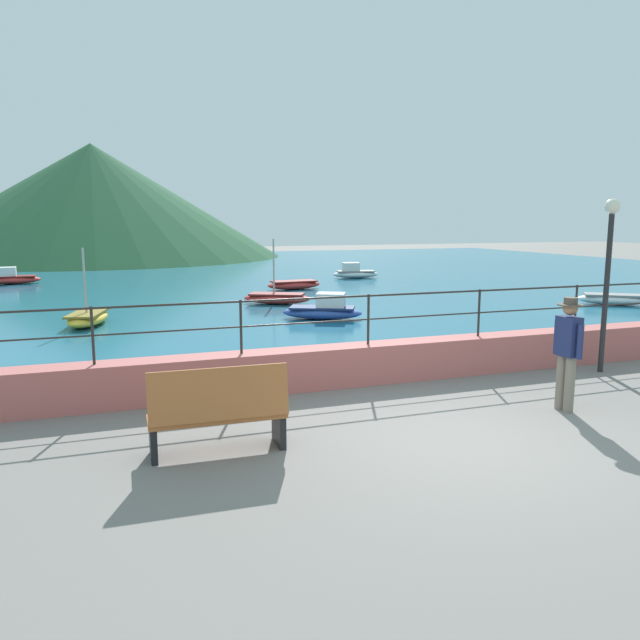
% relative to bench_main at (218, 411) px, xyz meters
% --- Properties ---
extents(ground_plane, '(120.00, 120.00, 0.00)m').
position_rel_bench_main_xyz_m(ground_plane, '(3.15, -0.68, -0.56)').
color(ground_plane, slate).
extents(promenade_wall, '(20.00, 0.56, 0.70)m').
position_rel_bench_main_xyz_m(promenade_wall, '(3.15, 2.52, -0.21)').
color(promenade_wall, '#BC605B').
rests_on(promenade_wall, ground).
extents(railing, '(18.44, 0.04, 0.90)m').
position_rel_bench_main_xyz_m(railing, '(3.15, 2.52, 0.78)').
color(railing, '#282623').
rests_on(railing, promenade_wall).
extents(lake_water, '(64.00, 44.32, 0.06)m').
position_rel_bench_main_xyz_m(lake_water, '(3.15, 25.16, -0.53)').
color(lake_water, '#236B89').
rests_on(lake_water, ground).
extents(hill_main, '(28.59, 28.59, 8.64)m').
position_rel_bench_main_xyz_m(hill_main, '(-1.51, 43.62, 3.76)').
color(hill_main, '#1E4C2D').
rests_on(hill_main, ground).
extents(bench_main, '(1.72, 0.61, 1.13)m').
position_rel_bench_main_xyz_m(bench_main, '(0.00, 0.00, 0.00)').
color(bench_main, '#B76633').
rests_on(bench_main, ground).
extents(person_walking, '(0.38, 0.57, 1.75)m').
position_rel_bench_main_xyz_m(person_walking, '(5.31, -0.02, 0.42)').
color(person_walking, slate).
rests_on(person_walking, ground).
extents(lamp_post, '(0.28, 0.28, 3.28)m').
position_rel_bench_main_xyz_m(lamp_post, '(7.70, 1.71, 1.63)').
color(lamp_post, '#232326').
rests_on(lamp_post, ground).
extents(boat_0, '(2.45, 1.87, 2.21)m').
position_rel_bench_main_xyz_m(boat_0, '(4.35, 12.77, -0.30)').
color(boat_0, red).
rests_on(boat_0, lake_water).
extents(boat_2, '(2.46, 1.85, 0.76)m').
position_rel_bench_main_xyz_m(boat_2, '(4.74, 9.15, -0.23)').
color(boat_2, '#2D4C9E').
rests_on(boat_2, lake_water).
extents(boat_3, '(2.43, 1.33, 0.76)m').
position_rel_bench_main_xyz_m(boat_3, '(10.57, 20.61, -0.23)').
color(boat_3, white).
rests_on(boat_3, lake_water).
extents(boat_4, '(2.39, 2.08, 0.36)m').
position_rel_bench_main_xyz_m(boat_4, '(15.02, 8.69, -0.30)').
color(boat_4, white).
rests_on(boat_4, lake_water).
extents(boat_5, '(2.34, 1.02, 0.76)m').
position_rel_bench_main_xyz_m(boat_5, '(-5.05, 23.14, -0.23)').
color(boat_5, red).
rests_on(boat_5, lake_water).
extents(boat_6, '(1.44, 2.45, 2.10)m').
position_rel_bench_main_xyz_m(boat_6, '(-1.67, 10.37, -0.30)').
color(boat_6, gold).
rests_on(boat_6, lake_water).
extents(boat_7, '(2.36, 1.08, 0.36)m').
position_rel_bench_main_xyz_m(boat_7, '(6.23, 16.82, -0.30)').
color(boat_7, red).
rests_on(boat_7, lake_water).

